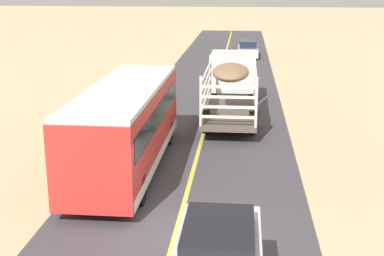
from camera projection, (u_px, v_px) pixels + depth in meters
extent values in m
plane|color=#CCB284|center=(176.00, 232.00, 15.47)|extent=(240.00, 240.00, 0.00)
cube|color=#423F44|center=(176.00, 231.00, 15.47)|extent=(8.00, 120.00, 0.02)
cube|color=#D8CC4C|center=(176.00, 231.00, 15.47)|extent=(0.16, 117.60, 0.00)
cube|color=black|center=(219.00, 232.00, 10.81)|extent=(1.42, 2.07, 0.36)
cube|color=silver|center=(233.00, 71.00, 31.07)|extent=(2.50, 2.20, 2.20)
cube|color=#192333|center=(233.00, 63.00, 30.95)|extent=(2.53, 1.54, 0.70)
cube|color=brown|center=(230.00, 112.00, 26.20)|extent=(2.50, 6.40, 0.24)
cylinder|color=silver|center=(210.00, 76.00, 28.99)|extent=(0.12, 0.12, 2.20)
cylinder|color=silver|center=(254.00, 76.00, 28.76)|extent=(0.12, 0.12, 2.20)
cylinder|color=silver|center=(201.00, 101.00, 22.97)|extent=(0.12, 0.12, 2.20)
cylinder|color=silver|center=(256.00, 103.00, 22.75)|extent=(0.12, 0.12, 2.20)
cube|color=silver|center=(205.00, 100.00, 26.16)|extent=(0.08, 6.30, 0.12)
cube|color=silver|center=(255.00, 101.00, 25.93)|extent=(0.08, 6.30, 0.12)
cube|color=silver|center=(228.00, 117.00, 23.02)|extent=(2.40, 0.08, 0.12)
cube|color=silver|center=(205.00, 91.00, 26.04)|extent=(0.08, 6.30, 0.12)
cube|color=silver|center=(256.00, 92.00, 25.81)|extent=(0.08, 6.30, 0.12)
cube|color=silver|center=(228.00, 107.00, 22.90)|extent=(2.40, 0.08, 0.12)
cube|color=silver|center=(206.00, 83.00, 25.92)|extent=(0.08, 6.30, 0.12)
cube|color=silver|center=(256.00, 83.00, 25.69)|extent=(0.08, 6.30, 0.12)
cube|color=silver|center=(228.00, 97.00, 22.78)|extent=(2.40, 0.08, 0.12)
cube|color=silver|center=(206.00, 74.00, 25.80)|extent=(0.08, 6.30, 0.12)
cube|color=silver|center=(256.00, 74.00, 25.57)|extent=(0.08, 6.30, 0.12)
cube|color=silver|center=(229.00, 87.00, 22.66)|extent=(2.40, 0.08, 0.12)
ellipsoid|color=#8C6B4C|center=(231.00, 72.00, 25.66)|extent=(1.75, 3.84, 0.70)
cylinder|color=black|center=(214.00, 92.00, 31.52)|extent=(0.32, 1.10, 1.10)
cylinder|color=black|center=(251.00, 93.00, 31.31)|extent=(0.32, 1.10, 1.10)
cylinder|color=black|center=(206.00, 121.00, 25.12)|extent=(0.32, 1.10, 1.10)
cylinder|color=black|center=(253.00, 122.00, 24.91)|extent=(0.32, 1.10, 1.10)
cube|color=red|center=(126.00, 125.00, 20.08)|extent=(2.50, 10.00, 2.70)
cube|color=white|center=(125.00, 88.00, 19.69)|extent=(2.45, 9.80, 0.16)
cube|color=#192333|center=(126.00, 113.00, 19.95)|extent=(2.54, 9.20, 0.80)
cube|color=silver|center=(127.00, 155.00, 20.39)|extent=(2.53, 9.80, 0.36)
cylinder|color=black|center=(119.00, 131.00, 23.62)|extent=(0.30, 1.00, 1.00)
cylinder|color=black|center=(168.00, 133.00, 23.42)|extent=(0.30, 1.00, 1.00)
cylinder|color=black|center=(73.00, 187.00, 17.40)|extent=(0.30, 1.00, 1.00)
cylinder|color=black|center=(139.00, 189.00, 17.19)|extent=(0.30, 1.00, 1.00)
cube|color=silver|center=(248.00, 51.00, 48.90)|extent=(1.80, 4.40, 0.70)
cube|color=#192333|center=(248.00, 44.00, 48.82)|extent=(1.53, 2.20, 0.60)
cylinder|color=black|center=(239.00, 51.00, 50.29)|extent=(0.22, 0.66, 0.66)
cylinder|color=black|center=(256.00, 51.00, 50.14)|extent=(0.22, 0.66, 0.66)
cylinder|color=black|center=(239.00, 55.00, 47.76)|extent=(0.22, 0.66, 0.66)
cylinder|color=black|center=(257.00, 55.00, 47.61)|extent=(0.22, 0.66, 0.66)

